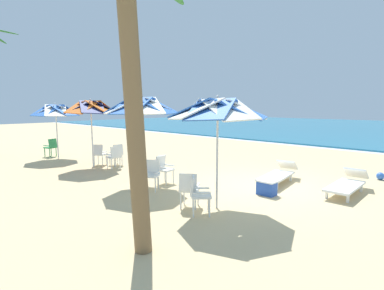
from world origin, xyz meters
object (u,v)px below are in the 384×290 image
object	(u,v)px
plastic_chair_0	(189,188)
plastic_chair_2	(164,168)
plastic_chair_5	(114,156)
beach_umbrella_3	(56,111)
plastic_chair_4	(99,153)
sun_lounger_0	(347,184)
plastic_chair_7	(51,146)
sun_lounger_1	(278,174)
plastic_chair_1	(198,193)
beach_ball	(380,176)
plastic_chair_3	(151,173)
beach_umbrella_1	(141,107)
beach_umbrella_2	(91,108)
cooler_box	(267,188)
plastic_chair_6	(117,153)
beach_umbrella_0	(218,110)
palm_tree_0	(133,66)

from	to	relation	value
plastic_chair_0	plastic_chair_2	distance (m)	2.45
plastic_chair_5	beach_umbrella_3	distance (m)	4.19
plastic_chair_4	sun_lounger_0	world-z (taller)	plastic_chair_4
plastic_chair_7	sun_lounger_1	size ratio (longest dim) A/B	0.39
plastic_chair_7	sun_lounger_0	distance (m)	12.58
plastic_chair_1	plastic_chair_5	size ratio (longest dim) A/B	1.00
plastic_chair_4	plastic_chair_7	distance (m)	3.58
plastic_chair_7	beach_ball	xyz separation A→B (m)	(12.44, 5.72, -0.37)
plastic_chair_0	beach_umbrella_3	world-z (taller)	beach_umbrella_3
beach_umbrella_3	beach_ball	xyz separation A→B (m)	(11.69, 5.71, -2.07)
plastic_chair_3	plastic_chair_1	bearing A→B (deg)	-12.64
plastic_chair_2	plastic_chair_7	distance (m)	7.62
plastic_chair_1	beach_umbrella_1	bearing A→B (deg)	167.48
plastic_chair_5	beach_umbrella_3	bearing A→B (deg)	-170.67
beach_umbrella_2	plastic_chair_5	xyz separation A→B (m)	(0.83, 0.46, -1.84)
plastic_chair_0	plastic_chair_5	distance (m)	5.41
cooler_box	beach_ball	xyz separation A→B (m)	(1.85, 4.09, -0.08)
plastic_chair_6	cooler_box	world-z (taller)	plastic_chair_6
cooler_box	beach_ball	bearing A→B (deg)	65.66
beach_umbrella_0	cooler_box	size ratio (longest dim) A/B	5.34
plastic_chair_2	sun_lounger_0	size ratio (longest dim) A/B	0.40
plastic_chair_4	plastic_chair_6	xyz separation A→B (m)	(0.53, 0.48, 0.00)
plastic_chair_1	beach_umbrella_3	world-z (taller)	beach_umbrella_3
plastic_chair_1	sun_lounger_0	bearing A→B (deg)	64.88
beach_umbrella_1	sun_lounger_0	xyz separation A→B (m)	(4.81, 3.40, -2.12)
beach_umbrella_1	cooler_box	bearing A→B (deg)	28.12
beach_umbrella_1	plastic_chair_5	bearing A→B (deg)	165.01
plastic_chair_4	plastic_chair_5	distance (m)	1.00
plastic_chair_1	beach_umbrella_1	world-z (taller)	beach_umbrella_1
sun_lounger_1	beach_ball	size ratio (longest dim) A/B	9.04
plastic_chair_5	beach_umbrella_3	world-z (taller)	beach_umbrella_3
plastic_chair_5	sun_lounger_1	distance (m)	6.15
plastic_chair_7	palm_tree_0	distance (m)	11.38
plastic_chair_0	palm_tree_0	world-z (taller)	palm_tree_0
plastic_chair_5	sun_lounger_0	bearing A→B (deg)	19.23
sun_lounger_1	plastic_chair_2	bearing A→B (deg)	-135.40
plastic_chair_5	beach_ball	distance (m)	9.41
beach_umbrella_3	plastic_chair_6	bearing A→B (deg)	17.13
plastic_chair_4	plastic_chair_5	size ratio (longest dim) A/B	1.00
palm_tree_0	plastic_chair_0	bearing A→B (deg)	113.32
plastic_chair_0	sun_lounger_1	xyz separation A→B (m)	(0.39, 3.65, -0.22)
beach_umbrella_0	plastic_chair_1	xyz separation A→B (m)	(-0.03, -0.62, -1.83)
plastic_chair_3	plastic_chair_5	distance (m)	3.51
plastic_chair_3	plastic_chair_5	bearing A→B (deg)	165.53
sun_lounger_0	palm_tree_0	distance (m)	6.80
beach_umbrella_1	beach_umbrella_2	size ratio (longest dim) A/B	1.02
plastic_chair_7	beach_umbrella_3	bearing A→B (deg)	1.23
beach_umbrella_0	sun_lounger_0	size ratio (longest dim) A/B	1.24
plastic_chair_6	plastic_chair_5	bearing A→B (deg)	-40.22
beach_ball	plastic_chair_3	bearing A→B (deg)	-127.07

